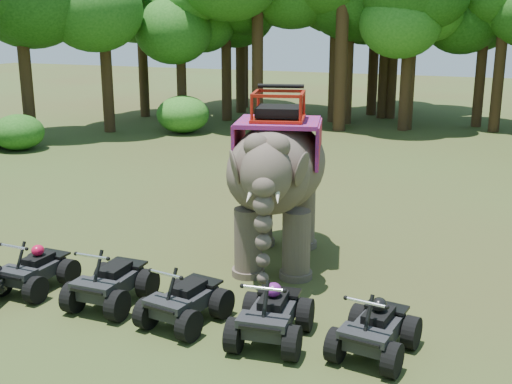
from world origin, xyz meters
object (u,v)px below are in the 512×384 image
atv_1 (110,275)px  atv_0 (34,263)px  elephant (277,177)px  atv_3 (271,307)px  atv_2 (184,293)px  atv_4 (375,322)px

atv_1 → atv_0: bearing=178.9°
elephant → atv_3: elephant is taller
atv_2 → atv_0: bearing=-174.2°
atv_2 → atv_4: (3.52, 0.15, 0.00)m
elephant → atv_3: (1.24, -3.71, -1.39)m
elephant → atv_0: 5.58m
atv_3 → atv_4: size_ratio=1.05×
atv_1 → atv_3: 3.46m
atv_1 → atv_2: 1.73m
atv_1 → atv_4: bearing=-0.3°
elephant → atv_4: 4.86m
elephant → atv_1: bearing=-136.1°
elephant → atv_4: size_ratio=2.96×
atv_3 → atv_4: 1.81m
atv_4 → atv_1: bearing=-172.3°
atv_4 → atv_2: bearing=-169.7°
atv_1 → atv_4: atv_1 is taller
atv_0 → atv_1: size_ratio=0.92×
atv_0 → elephant: bearing=42.1°
elephant → atv_3: 4.15m
atv_2 → atv_1: bearing=-176.5°
elephant → atv_3: bearing=-85.4°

